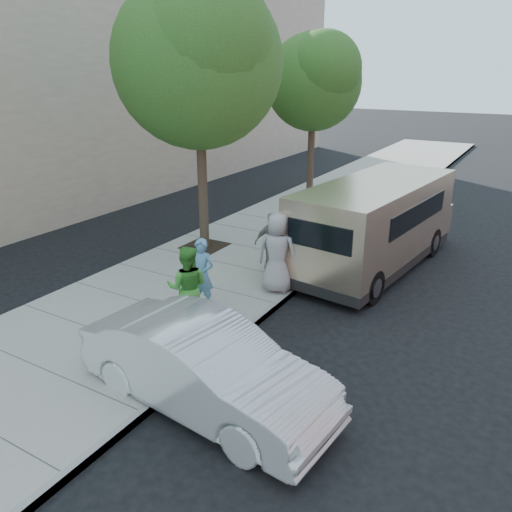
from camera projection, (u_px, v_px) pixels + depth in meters
The scene contains 12 objects.
ground at pixel (224, 295), 12.27m from camera, with size 120.00×120.00×0.00m, color black.
sidewalk at pixel (191, 284), 12.71m from camera, with size 5.00×60.00×0.15m, color gray.
curb_face at pixel (275, 306), 11.56m from camera, with size 0.12×60.00×0.16m, color gray.
tree_near at pixel (199, 56), 13.31m from camera, with size 4.62×4.60×7.53m.
tree_far at pixel (315, 78), 19.68m from camera, with size 3.92×3.80×6.49m.
parking_meter at pixel (297, 240), 12.43m from camera, with size 0.32×0.14×1.49m.
van at pixel (376, 223), 13.61m from camera, with size 2.92×6.75×2.43m.
sedan at pixel (205, 367), 8.02m from camera, with size 1.57×4.49×1.48m, color silver.
person_officer at pixel (202, 274), 11.06m from camera, with size 0.59×0.39×1.62m, color #5591B5.
person_green_shirt at pixel (188, 287), 10.20m from camera, with size 0.86×0.67×1.78m, color green.
person_gray_shirt at pixel (277, 253), 11.84m from camera, with size 0.96×0.62×1.96m, color #98989A.
person_striped_polo at pixel (272, 242), 13.16m from camera, with size 0.93×0.39×1.58m, color gray.
Camera 1 is at (6.32, -9.20, 5.24)m, focal length 35.00 mm.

